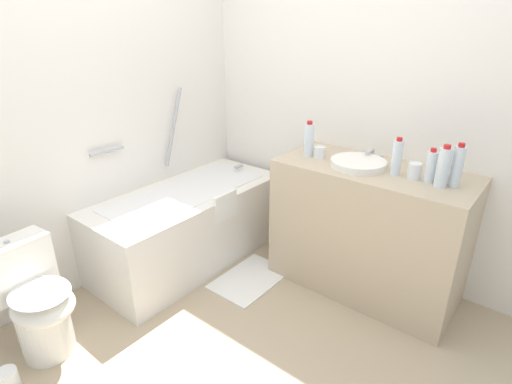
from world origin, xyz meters
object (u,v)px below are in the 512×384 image
Objects in this scene: toilet at (35,302)px; sink_faucet at (372,154)px; bathtub at (189,223)px; drinking_glass_0 at (320,152)px; sink_basin at (358,163)px; toilet_paper_roll at (7,380)px; drinking_glass_1 at (414,171)px; bath_mat at (250,279)px; water_bottle_2 at (443,167)px; water_bottle_0 at (431,167)px; water_bottle_1 at (457,166)px; water_bottle_3 at (397,158)px; water_bottle_4 at (309,140)px.

sink_faucet is (1.89, -1.07, 0.60)m from toilet.
bathtub is 18.98× the size of drinking_glass_0.
sink_basin reaches higher than toilet_paper_roll.
drinking_glass_1 is 2.50m from toilet_paper_roll.
toilet_paper_roll is at bearing 154.34° from sink_basin.
bath_mat is at bearing 146.07° from drinking_glass_0.
toilet is 1.40m from bath_mat.
water_bottle_2 is (1.66, -1.58, 0.68)m from toilet.
toilet is 2.36m from water_bottle_0.
water_bottle_1 is (0.02, -0.13, 0.02)m from water_bottle_0.
bathtub is 1.61m from water_bottle_3.
bath_mat is at bearing -83.76° from bathtub.
drinking_glass_0 is at bearing 59.94° from toilet.
water_bottle_0 is at bearing -66.72° from bath_mat.
sink_faucet is 0.60× the size of water_bottle_1.
bathtub is 6.21× the size of water_bottle_4.
water_bottle_1 is 2.57× the size of drinking_glass_1.
water_bottle_2 reaches higher than drinking_glass_0.
toilet is at bearing 136.37° from water_bottle_2.
bath_mat is at bearing 117.83° from water_bottle_3.
water_bottle_2 is at bearing -113.72° from sink_faucet.
sink_basin is 2.32m from toilet_paper_roll.
sink_basin is 0.44m from water_bottle_0.
bathtub reaches higher than water_bottle_0.
water_bottle_2 reaches higher than water_bottle_0.
drinking_glass_1 is at bearing -88.63° from water_bottle_3.
toilet is 2.24m from water_bottle_3.
bathtub is at bearing 87.78° from toilet.
water_bottle_2 is at bearing -69.69° from bath_mat.
water_bottle_4 reaches higher than toilet_paper_roll.
drinking_glass_1 is (0.49, -1.48, 0.64)m from bathtub.
bathtub is 1.37m from sink_basin.
toilet_paper_roll is (-1.95, 1.37, -0.93)m from water_bottle_0.
drinking_glass_0 reaches higher than bath_mat.
bathtub is 13.15× the size of toilet_paper_roll.
bathtub is 2.71× the size of bath_mat.
drinking_glass_1 is (0.00, -0.11, -0.06)m from water_bottle_3.
water_bottle_3 reaches higher than drinking_glass_0.
water_bottle_1 is at bearing -84.63° from water_bottle_3.
water_bottle_2 reaches higher than toilet_paper_roll.
drinking_glass_0 is at bearing 91.10° from water_bottle_0.
drinking_glass_0 is at bearing 88.64° from water_bottle_2.
sink_basin is 0.35m from drinking_glass_1.
water_bottle_1 is 0.94m from water_bottle_4.
drinking_glass_0 reaches higher than sink_basin.
bathtub is 6.01× the size of water_bottle_1.
water_bottle_1 is (0.52, -1.70, 0.71)m from bathtub.
sink_basin is at bearing -89.50° from drinking_glass_0.
water_bottle_1 reaches higher than drinking_glass_1.
toilet_paper_roll is at bearing -172.32° from bathtub.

